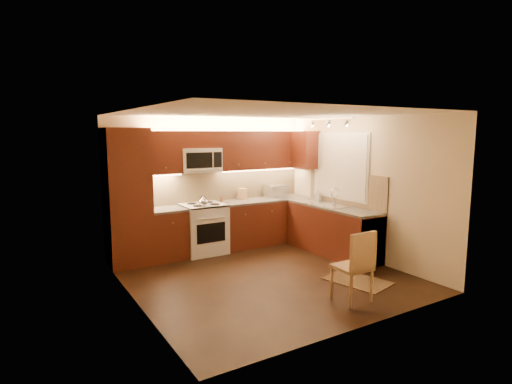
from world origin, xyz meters
TOP-DOWN VIEW (x-y plane):
  - floor at (0.00, 0.00)m, footprint 4.00×4.00m
  - ceiling at (0.00, 0.00)m, footprint 4.00×4.00m
  - wall_back at (0.00, 2.00)m, footprint 4.00×0.01m
  - wall_front at (0.00, -2.00)m, footprint 4.00×0.01m
  - wall_left at (-2.00, 0.00)m, footprint 0.01×4.00m
  - wall_right at (2.00, 0.00)m, footprint 0.01×4.00m
  - pantry at (-1.65, 1.70)m, footprint 0.70×0.60m
  - base_cab_back_left at (-0.99, 1.70)m, footprint 0.62×0.60m
  - counter_back_left at (-0.99, 1.70)m, footprint 0.62×0.60m
  - base_cab_back_right at (1.04, 1.70)m, footprint 1.92×0.60m
  - counter_back_right at (1.04, 1.70)m, footprint 1.92×0.60m
  - base_cab_right at (1.70, 0.40)m, footprint 0.60×2.00m
  - counter_right at (1.70, 0.40)m, footprint 0.60×2.00m
  - dishwasher at (1.70, -0.30)m, footprint 0.58×0.60m
  - backsplash_back at (0.35, 1.99)m, footprint 3.30×0.02m
  - backsplash_right at (1.99, 0.40)m, footprint 0.02×2.00m
  - upper_cab_back_left at (-0.99, 1.82)m, footprint 0.62×0.35m
  - upper_cab_back_right at (1.04, 1.82)m, footprint 1.92×0.35m
  - upper_cab_bridge at (-0.30, 1.82)m, footprint 0.76×0.35m
  - upper_cab_right_corner at (1.82, 1.40)m, footprint 0.35×0.50m
  - stove at (-0.30, 1.68)m, footprint 0.76×0.65m
  - microwave at (-0.30, 1.81)m, footprint 0.76×0.38m
  - window_frame at (1.99, 0.55)m, footprint 0.03×1.44m
  - window_blinds at (1.97, 0.55)m, footprint 0.02×1.36m
  - sink at (1.70, 0.55)m, footprint 0.52×0.86m
  - faucet at (1.88, 0.55)m, footprint 0.20×0.04m
  - track_light_bar at (1.55, 0.40)m, footprint 0.04×1.20m
  - kettle at (-0.39, 1.47)m, footprint 0.22×0.22m
  - toaster_oven at (1.38, 1.78)m, footprint 0.44×0.34m
  - knife_block at (0.64, 1.88)m, footprint 0.16×0.19m
  - spice_jar_a at (0.14, 1.88)m, footprint 0.04×0.04m
  - spice_jar_b at (0.14, 1.82)m, footprint 0.05×0.05m
  - spice_jar_c at (0.50, 1.87)m, footprint 0.06×0.06m
  - spice_jar_d at (0.14, 1.84)m, footprint 0.05×0.05m
  - soap_bottle at (1.87, 1.04)m, footprint 0.12×0.12m
  - rug at (1.06, -0.90)m, footprint 0.81×1.03m
  - dining_chair at (0.47, -1.37)m, footprint 0.43×0.43m

SIDE VIEW (x-z plane):
  - floor at x=0.00m, z-range -0.01..0.01m
  - rug at x=1.06m, z-range 0.00..0.01m
  - base_cab_back_left at x=-0.99m, z-range 0.00..0.86m
  - base_cab_back_right at x=1.04m, z-range 0.00..0.86m
  - base_cab_right at x=1.70m, z-range 0.00..0.86m
  - dishwasher at x=1.70m, z-range 0.01..0.85m
  - stove at x=-0.30m, z-range 0.00..0.92m
  - dining_chair at x=0.47m, z-range 0.00..0.97m
  - counter_back_left at x=-0.99m, z-range 0.86..0.90m
  - counter_back_right at x=1.04m, z-range 0.86..0.90m
  - counter_right at x=1.70m, z-range 0.86..0.90m
  - spice_jar_c at x=0.50m, z-range 0.90..1.00m
  - spice_jar_b at x=0.14m, z-range 0.90..1.00m
  - spice_jar_a at x=0.14m, z-range 0.90..1.00m
  - spice_jar_d at x=0.14m, z-range 0.90..1.01m
  - sink at x=1.70m, z-range 0.90..1.05m
  - soap_bottle at x=1.87m, z-range 0.90..1.11m
  - knife_block at x=0.64m, z-range 0.90..1.12m
  - kettle at x=-0.39m, z-range 0.92..1.11m
  - toaster_oven at x=1.38m, z-range 0.90..1.15m
  - faucet at x=1.88m, z-range 0.90..1.20m
  - pantry at x=-1.65m, z-range 0.00..2.30m
  - backsplash_back at x=0.35m, z-range 0.90..1.50m
  - backsplash_right at x=1.99m, z-range 0.90..1.50m
  - wall_back at x=0.00m, z-range 0.00..2.50m
  - wall_front at x=0.00m, z-range 0.00..2.50m
  - wall_left at x=-2.00m, z-range 0.00..2.50m
  - wall_right at x=2.00m, z-range 0.00..2.50m
  - window_frame at x=1.99m, z-range 0.98..2.22m
  - window_blinds at x=1.97m, z-range 1.02..2.18m
  - microwave at x=-0.30m, z-range 1.50..1.94m
  - upper_cab_back_left at x=-0.99m, z-range 1.50..2.25m
  - upper_cab_back_right at x=1.04m, z-range 1.50..2.25m
  - upper_cab_right_corner at x=1.82m, z-range 1.50..2.25m
  - upper_cab_bridge at x=-0.30m, z-range 1.94..2.25m
  - track_light_bar at x=1.55m, z-range 2.44..2.48m
  - ceiling at x=0.00m, z-range 2.50..2.50m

